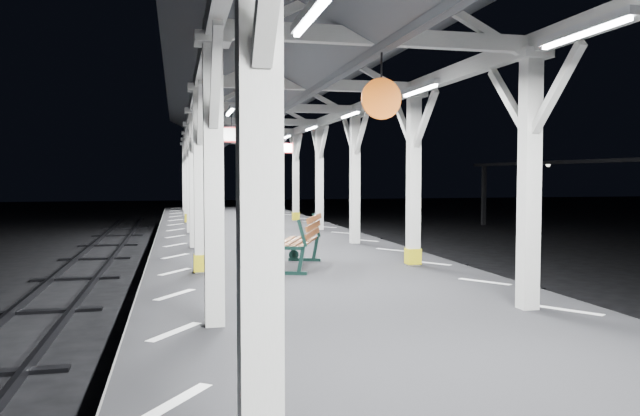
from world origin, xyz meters
name	(u,v)px	position (x,y,z in m)	size (l,w,h in m)	color
ground	(339,352)	(0.00, 0.00, 0.00)	(120.00, 120.00, 0.00)	black
platform	(339,320)	(0.00, 0.00, 0.50)	(6.00, 50.00, 1.00)	black
hazard_stripes_left	(175,295)	(-2.45, 0.00, 1.00)	(1.00, 48.00, 0.01)	silver
hazard_stripes_right	(484,282)	(2.45, 0.00, 1.00)	(1.00, 48.00, 0.01)	silver
track_right	(619,329)	(5.00, 0.00, 0.08)	(2.20, 60.00, 0.16)	#2D2D33
canopy	(339,53)	(0.00, -0.02, 4.56)	(5.40, 49.00, 4.65)	silver
bench_mid	(303,240)	(-0.12, 2.19, 1.52)	(1.26, 1.93, 0.98)	#122D27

